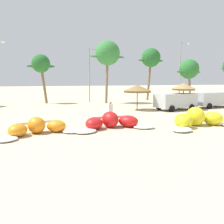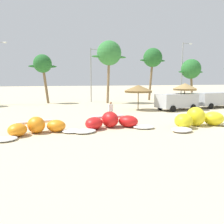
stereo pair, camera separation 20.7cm
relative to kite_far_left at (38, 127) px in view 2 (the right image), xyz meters
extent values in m
plane|color=beige|center=(13.45, -0.95, -0.40)|extent=(260.00, 260.00, 0.00)
ellipsoid|color=white|center=(-1.72, -1.20, -0.29)|extent=(1.64, 1.58, 0.21)
ellipsoid|color=orange|center=(-1.15, -0.27, -0.01)|extent=(1.47, 1.58, 0.77)
ellipsoid|color=orange|center=(-0.06, 0.28, 0.12)|extent=(1.32, 1.46, 1.04)
ellipsoid|color=orange|center=(1.16, 0.24, -0.01)|extent=(1.66, 1.64, 0.77)
ellipsoid|color=white|center=(2.07, -0.36, -0.29)|extent=(1.39, 1.23, 0.21)
cylinder|color=white|center=(-0.16, 0.71, 0.22)|extent=(2.26, 0.69, 0.21)
cube|color=white|center=(-0.03, 0.16, 0.12)|extent=(0.90, 0.62, 0.04)
ellipsoid|color=white|center=(2.84, -0.71, -0.29)|extent=(1.77, 1.58, 0.22)
ellipsoid|color=red|center=(3.65, 0.13, 0.02)|extent=(1.78, 1.86, 0.83)
ellipsoid|color=red|center=(4.91, 0.44, 0.16)|extent=(1.15, 1.47, 1.12)
ellipsoid|color=red|center=(6.17, 0.12, 0.02)|extent=(1.78, 1.86, 0.83)
ellipsoid|color=white|center=(6.97, -0.72, -0.29)|extent=(1.78, 1.58, 0.22)
cylinder|color=white|center=(4.91, 0.96, 0.27)|extent=(2.42, 0.22, 0.22)
cube|color=white|center=(4.91, 0.30, 0.16)|extent=(0.88, 0.53, 0.04)
ellipsoid|color=white|center=(8.80, -2.51, -0.26)|extent=(1.81, 1.71, 0.28)
ellipsoid|color=yellow|center=(9.62, -1.55, 0.11)|extent=(1.82, 1.88, 1.02)
ellipsoid|color=yellow|center=(10.97, -1.13, 0.29)|extent=(1.32, 1.51, 1.38)
ellipsoid|color=yellow|center=(12.36, -1.40, 0.11)|extent=(1.87, 1.90, 1.02)
cylinder|color=white|center=(10.95, -0.63, 0.41)|extent=(2.64, 0.38, 0.24)
cube|color=white|center=(10.98, -1.27, 0.29)|extent=(0.98, 0.57, 0.04)
cylinder|color=brown|center=(11.10, 8.69, 0.68)|extent=(0.10, 0.10, 2.16)
cone|color=olive|center=(11.10, 8.69, 2.09)|extent=(3.17, 3.17, 0.65)
cylinder|color=brown|center=(11.10, 8.69, 1.66)|extent=(3.01, 3.01, 0.20)
cylinder|color=brown|center=(16.17, 7.24, 0.79)|extent=(0.10, 0.10, 2.38)
cone|color=#9E7F4C|center=(16.17, 7.24, 2.29)|extent=(2.67, 2.67, 0.62)
cylinder|color=olive|center=(16.17, 7.24, 1.88)|extent=(2.54, 2.54, 0.20)
cube|color=#B2B7BC|center=(21.01, 7.92, 0.69)|extent=(5.57, 2.67, 1.50)
cube|color=black|center=(19.55, 7.75, 0.95)|extent=(1.56, 2.17, 0.56)
cylinder|color=black|center=(19.48, 6.70, -0.06)|extent=(0.70, 0.32, 0.68)
cylinder|color=black|center=(19.24, 8.76, -0.06)|extent=(0.70, 0.32, 0.68)
cylinder|color=black|center=(22.55, 9.14, -0.06)|extent=(0.70, 0.32, 0.68)
cube|color=#B2B7BC|center=(15.12, 7.20, 0.69)|extent=(4.88, 2.67, 1.50)
cube|color=black|center=(13.86, 7.04, 0.95)|extent=(1.42, 2.18, 0.56)
cylinder|color=black|center=(13.83, 5.98, -0.06)|extent=(0.71, 0.33, 0.68)
cylinder|color=black|center=(13.56, 8.05, -0.06)|extent=(0.71, 0.33, 0.68)
cylinder|color=black|center=(16.69, 6.36, -0.06)|extent=(0.71, 0.33, 0.68)
cylinder|color=black|center=(16.42, 8.43, -0.06)|extent=(0.71, 0.33, 0.68)
cylinder|color=#383842|center=(5.70, 2.57, 0.03)|extent=(0.24, 0.24, 0.85)
cube|color=white|center=(5.70, 2.57, 0.73)|extent=(0.36, 0.22, 0.56)
sphere|color=#9E7051|center=(5.70, 2.57, 1.12)|extent=(0.20, 0.20, 0.20)
cylinder|color=brown|center=(1.95, 20.32, 2.44)|extent=(0.95, 0.36, 5.69)
sphere|color=#236028|center=(1.65, 20.32, 5.28)|extent=(2.59, 2.59, 2.59)
ellipsoid|color=#236028|center=(0.61, 20.32, 4.89)|extent=(1.82, 0.50, 0.36)
ellipsoid|color=#236028|center=(2.69, 20.32, 4.89)|extent=(1.82, 0.50, 0.36)
cylinder|color=#7F6647|center=(10.58, 17.56, 3.19)|extent=(0.62, 0.36, 7.19)
sphere|color=#337A38|center=(10.71, 17.56, 6.79)|extent=(3.50, 3.50, 3.50)
ellipsoid|color=#337A38|center=(9.31, 17.56, 6.26)|extent=(2.45, 0.50, 0.36)
ellipsoid|color=#337A38|center=(12.11, 17.56, 6.26)|extent=(2.45, 0.50, 0.36)
cylinder|color=brown|center=(19.12, 20.46, 3.14)|extent=(0.89, 0.36, 7.09)
sphere|color=#236028|center=(19.39, 20.46, 6.69)|extent=(3.15, 3.15, 3.15)
ellipsoid|color=#236028|center=(18.13, 20.46, 6.22)|extent=(2.21, 0.50, 0.36)
ellipsoid|color=#236028|center=(20.65, 20.46, 6.22)|extent=(2.21, 0.50, 0.36)
cylinder|color=brown|center=(25.80, 18.38, 2.21)|extent=(0.87, 0.36, 5.23)
sphere|color=#286B2D|center=(25.55, 18.38, 4.82)|extent=(3.29, 3.29, 3.29)
ellipsoid|color=#286B2D|center=(24.23, 18.38, 4.33)|extent=(2.30, 0.50, 0.36)
ellipsoid|color=#286B2D|center=(26.87, 18.38, 4.33)|extent=(2.30, 0.50, 0.36)
cylinder|color=gray|center=(-3.68, 20.35, 7.96)|extent=(1.16, 0.10, 0.10)
ellipsoid|color=silver|center=(-3.10, 20.35, 7.96)|extent=(0.56, 0.24, 0.20)
cylinder|color=gray|center=(8.70, 20.33, 3.67)|extent=(0.18, 0.18, 8.14)
cylinder|color=gray|center=(9.45, 20.33, 7.59)|extent=(1.51, 0.10, 0.10)
ellipsoid|color=silver|center=(10.21, 20.33, 7.59)|extent=(0.56, 0.24, 0.20)
cylinder|color=gray|center=(24.27, 19.10, 4.42)|extent=(0.18, 0.18, 9.63)
cylinder|color=gray|center=(25.03, 19.10, 9.08)|extent=(1.52, 0.10, 0.10)
ellipsoid|color=silver|center=(25.79, 19.10, 9.08)|extent=(0.56, 0.24, 0.20)
camera|label=1|loc=(-0.64, -14.98, 2.89)|focal=37.78mm
camera|label=2|loc=(-0.45, -15.05, 2.89)|focal=37.78mm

